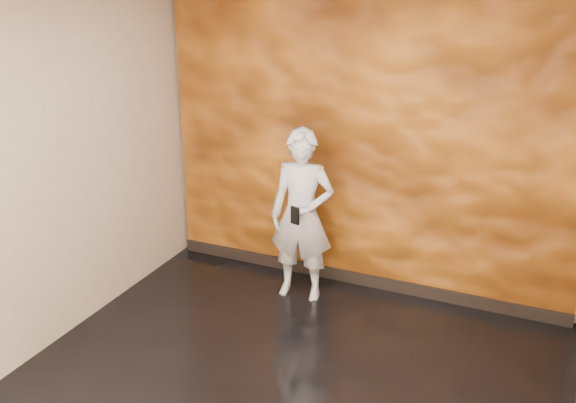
# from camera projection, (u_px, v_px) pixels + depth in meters

# --- Properties ---
(room) EXTENTS (4.02, 4.02, 2.81)m
(room) POSITION_uv_depth(u_px,v_px,m) (274.00, 221.00, 4.16)
(room) COLOR black
(room) RESTS_ON ground
(feature_wall) EXTENTS (3.90, 0.06, 2.75)m
(feature_wall) POSITION_uv_depth(u_px,v_px,m) (365.00, 147.00, 5.84)
(feature_wall) COLOR orange
(feature_wall) RESTS_ON ground
(baseboard) EXTENTS (3.90, 0.04, 0.12)m
(baseboard) POSITION_uv_depth(u_px,v_px,m) (358.00, 278.00, 6.27)
(baseboard) COLOR black
(baseboard) RESTS_ON ground
(man) EXTENTS (0.63, 0.45, 1.61)m
(man) POSITION_uv_depth(u_px,v_px,m) (302.00, 216.00, 5.82)
(man) COLOR #AAB1BB
(man) RESTS_ON ground
(phone) EXTENTS (0.09, 0.04, 0.16)m
(phone) POSITION_uv_depth(u_px,v_px,m) (295.00, 216.00, 5.59)
(phone) COLOR black
(phone) RESTS_ON man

